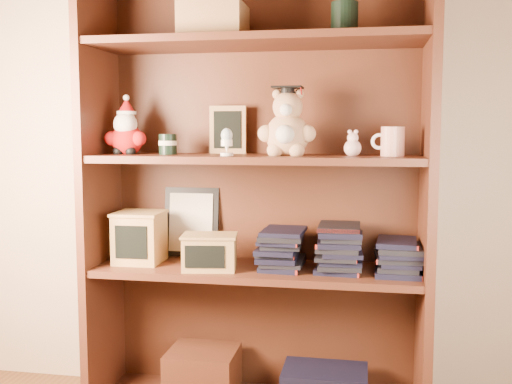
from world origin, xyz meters
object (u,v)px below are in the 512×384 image
at_px(grad_teddy_bear, 287,129).
at_px(treats_box, 140,237).
at_px(teacher_mug, 392,142).
at_px(bookcase, 258,202).

distance_m(grad_teddy_bear, treats_box, 0.68).
bearing_deg(treats_box, teacher_mug, 0.05).
bearing_deg(teacher_mug, bookcase, 173.81).
bearing_deg(grad_teddy_bear, bookcase, 152.89).
distance_m(grad_teddy_bear, teacher_mug, 0.36).
relative_size(grad_teddy_bear, teacher_mug, 2.19).
height_order(grad_teddy_bear, treats_box, grad_teddy_bear).
bearing_deg(treats_box, grad_teddy_bear, -0.69).
bearing_deg(teacher_mug, grad_teddy_bear, -178.80).
distance_m(bookcase, teacher_mug, 0.52).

